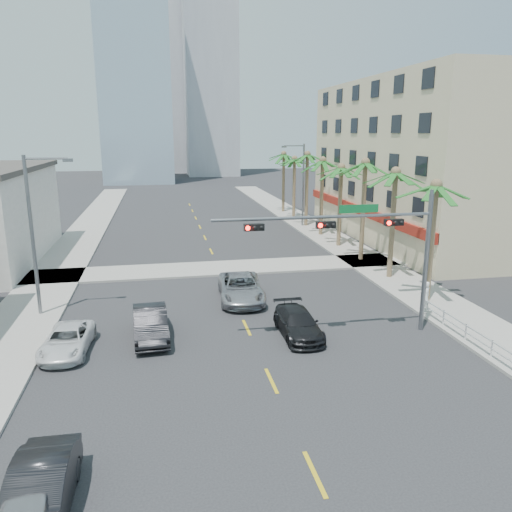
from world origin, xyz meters
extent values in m
plane|color=#262628|center=(0.00, 0.00, 0.00)|extent=(260.00, 260.00, 0.00)
cube|color=gray|center=(12.00, 20.00, 0.07)|extent=(4.00, 120.00, 0.15)
cube|color=gray|center=(-12.00, 20.00, 0.07)|extent=(4.00, 120.00, 0.15)
cube|color=gray|center=(0.00, 22.00, 0.07)|extent=(80.00, 4.00, 0.15)
cube|color=beige|center=(22.00, 30.00, 7.50)|extent=(15.00, 28.00, 15.00)
cube|color=maroon|center=(14.40, 30.00, 3.00)|extent=(0.30, 28.00, 0.80)
cube|color=#99B2C6|center=(-8.00, 95.00, 24.00)|extent=(14.00, 14.00, 48.00)
cube|color=#ADADB2|center=(9.00, 110.00, 30.00)|extent=(12.00, 12.00, 60.00)
cube|color=#ADADB2|center=(-3.00, 125.00, 21.00)|extent=(16.00, 16.00, 42.00)
cylinder|color=slate|center=(9.00, 8.00, 3.60)|extent=(0.24, 0.24, 7.20)
cylinder|color=slate|center=(3.50, 8.00, 6.20)|extent=(11.00, 0.16, 0.16)
cube|color=#0C662D|center=(5.20, 8.00, 6.55)|extent=(2.00, 0.05, 0.40)
cube|color=black|center=(7.00, 7.85, 5.85)|extent=(0.95, 0.28, 0.32)
sphere|color=#FF0C05|center=(6.68, 7.69, 5.85)|extent=(0.22, 0.22, 0.22)
cube|color=black|center=(3.50, 7.85, 5.85)|extent=(0.95, 0.28, 0.32)
sphere|color=#FF0C05|center=(3.18, 7.69, 5.85)|extent=(0.22, 0.22, 0.22)
cube|color=black|center=(0.00, 7.85, 5.85)|extent=(0.95, 0.28, 0.32)
sphere|color=#FF0C05|center=(-0.32, 7.69, 5.85)|extent=(0.22, 0.22, 0.22)
cylinder|color=brown|center=(11.60, 12.00, 3.60)|extent=(0.36, 0.36, 7.20)
cylinder|color=brown|center=(11.60, 17.20, 3.78)|extent=(0.36, 0.36, 7.56)
cylinder|color=brown|center=(11.60, 22.40, 3.96)|extent=(0.36, 0.36, 7.92)
cylinder|color=brown|center=(11.60, 27.60, 3.60)|extent=(0.36, 0.36, 7.20)
cylinder|color=brown|center=(11.60, 32.80, 3.78)|extent=(0.36, 0.36, 7.56)
cylinder|color=brown|center=(11.60, 38.00, 3.96)|extent=(0.36, 0.36, 7.92)
cylinder|color=brown|center=(11.60, 43.20, 3.60)|extent=(0.36, 0.36, 7.20)
cylinder|color=brown|center=(11.60, 48.40, 3.78)|extent=(0.36, 0.36, 7.56)
cylinder|color=slate|center=(-11.20, 14.00, 4.50)|extent=(0.20, 0.20, 9.00)
cylinder|color=slate|center=(-10.10, 14.00, 8.80)|extent=(2.20, 0.12, 0.12)
cube|color=slate|center=(-9.00, 14.00, 8.70)|extent=(0.50, 0.25, 0.18)
cylinder|color=slate|center=(11.20, 38.00, 4.50)|extent=(0.20, 0.20, 9.00)
cylinder|color=slate|center=(10.10, 38.00, 8.80)|extent=(2.20, 0.12, 0.12)
cube|color=slate|center=(9.00, 38.00, 8.70)|extent=(0.50, 0.25, 0.18)
cylinder|color=silver|center=(10.30, 6.00, 0.55)|extent=(0.08, 8.00, 0.08)
cylinder|color=silver|center=(10.30, 6.00, 0.90)|extent=(0.08, 8.00, 0.08)
cylinder|color=silver|center=(10.30, 4.00, 0.50)|extent=(0.08, 0.08, 1.00)
cylinder|color=silver|center=(10.30, 6.00, 0.50)|extent=(0.08, 0.08, 1.00)
cylinder|color=silver|center=(10.30, 8.00, 0.50)|extent=(0.08, 0.08, 1.00)
cylinder|color=silver|center=(10.30, 10.00, 0.50)|extent=(0.08, 0.08, 1.00)
imported|color=black|center=(-7.80, -2.22, 0.74)|extent=(1.62, 4.49, 1.47)
imported|color=white|center=(-8.85, 8.57, 0.61)|extent=(2.31, 4.50, 1.22)
imported|color=black|center=(-5.00, 9.57, 0.78)|extent=(1.91, 4.81, 1.56)
imported|color=#A7A6AB|center=(0.44, 14.55, 0.79)|extent=(3.01, 5.85, 1.58)
imported|color=black|center=(2.40, 8.47, 0.66)|extent=(1.86, 4.57, 1.33)
imported|color=white|center=(10.30, 10.02, 1.07)|extent=(0.76, 0.59, 1.83)
camera|label=1|loc=(-4.27, -14.58, 10.11)|focal=35.00mm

